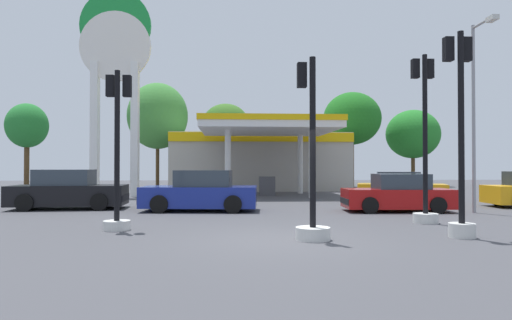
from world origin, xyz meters
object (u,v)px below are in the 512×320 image
object	(u,v)px
car_1	(397,194)
traffic_signal_3	(425,160)
traffic_signal_1	(311,191)
tree_0	(27,126)
car_3	(400,188)
tree_3	(352,119)
tree_4	(413,134)
traffic_signal_2	(117,167)
car_0	(69,191)
tree_2	(226,122)
station_pole_sign	(115,66)
traffic_signal_0	(460,153)
corner_streetlamp	(477,99)
car_4	(200,192)
tree_1	(158,116)

from	to	relation	value
car_1	traffic_signal_3	distance (m)	3.62
traffic_signal_1	tree_0	xyz separation A→B (m)	(-17.86, 26.57, 3.77)
car_3	tree_3	bearing A→B (deg)	82.73
tree_3	tree_4	bearing A→B (deg)	17.40
traffic_signal_2	car_0	bearing A→B (deg)	118.91
tree_2	station_pole_sign	bearing A→B (deg)	-120.93
traffic_signal_0	traffic_signal_1	bearing A→B (deg)	-177.56
car_1	traffic_signal_3	bearing A→B (deg)	-97.79
traffic_signal_2	corner_streetlamp	world-z (taller)	corner_streetlamp
car_4	tree_3	world-z (taller)	tree_3
car_0	traffic_signal_3	xyz separation A→B (m)	(12.08, -5.14, 1.17)
traffic_signal_0	traffic_signal_3	distance (m)	2.73
car_1	car_3	xyz separation A→B (m)	(1.77, 4.27, 0.01)
traffic_signal_0	corner_streetlamp	world-z (taller)	corner_streetlamp
traffic_signal_3	car_0	bearing A→B (deg)	156.94
traffic_signal_2	tree_3	xyz separation A→B (m)	(12.88, 23.75, 3.88)
traffic_signal_2	station_pole_sign	bearing A→B (deg)	104.21
traffic_signal_2	traffic_signal_1	bearing A→B (deg)	-21.67
traffic_signal_1	tree_4	bearing A→B (deg)	63.23
traffic_signal_2	tree_0	size ratio (longest dim) A/B	0.63
station_pole_sign	tree_3	world-z (taller)	station_pole_sign
traffic_signal_2	tree_4	xyz separation A→B (m)	(18.66, 25.56, 2.78)
station_pole_sign	car_0	distance (m)	9.77
traffic_signal_0	traffic_signal_3	world-z (taller)	traffic_signal_3
car_3	car_4	distance (m)	9.78
car_3	tree_3	xyz separation A→B (m)	(1.93, 15.16, 4.90)
car_3	traffic_signal_3	bearing A→B (deg)	-106.30
traffic_signal_0	tree_1	xyz separation A→B (m)	(-10.92, 24.78, 3.58)
traffic_signal_0	corner_streetlamp	size ratio (longest dim) A/B	0.72
station_pole_sign	traffic_signal_3	distance (m)	18.14
car_3	traffic_signal_1	xyz separation A→B (m)	(-6.15, -10.50, 0.47)
traffic_signal_2	tree_1	distance (m)	23.49
car_1	car_4	xyz separation A→B (m)	(-7.31, 0.66, 0.06)
car_3	tree_4	distance (m)	19.02
tree_3	tree_1	bearing A→B (deg)	-177.30
car_4	traffic_signal_0	xyz separation A→B (m)	(6.51, -6.74, 1.29)
car_3	station_pole_sign	bearing A→B (deg)	161.65
tree_2	tree_3	distance (m)	10.21
car_0	car_4	world-z (taller)	car_0
car_3	tree_0	distance (m)	29.19
traffic_signal_1	tree_4	xyz separation A→B (m)	(13.86, 27.47, 3.32)
tree_2	tree_4	size ratio (longest dim) A/B	1.01
traffic_signal_2	tree_4	size ratio (longest dim) A/B	0.64
car_1	traffic_signal_2	bearing A→B (deg)	-154.78
car_3	tree_4	bearing A→B (deg)	65.56
tree_0	corner_streetlamp	distance (m)	32.64
tree_1	tree_4	bearing A→B (deg)	6.82
traffic_signal_0	tree_3	bearing A→B (deg)	79.97
traffic_signal_2	tree_1	xyz separation A→B (m)	(-2.55, 23.02, 3.90)
tree_4	corner_streetlamp	bearing A→B (deg)	-107.38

